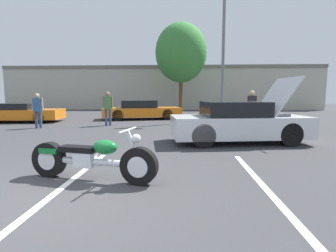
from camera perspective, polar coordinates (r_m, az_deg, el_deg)
ground_plane at (r=4.35m, az=-26.63°, el=-14.75°), size 80.00×80.00×0.00m
parking_stripe_middle at (r=4.82m, az=-22.11°, el=-12.35°), size 0.12×4.75×0.01m
parking_stripe_back at (r=4.62m, az=21.01°, el=-13.16°), size 0.12×4.75×0.01m
far_building at (r=28.19m, az=-1.37°, el=8.52°), size 32.00×4.20×4.40m
light_pole at (r=16.41m, az=12.25°, el=17.71°), size 1.21×0.28×8.56m
tree_background at (r=23.01m, az=2.84°, el=15.61°), size 4.33×4.33×7.53m
motorcycle at (r=4.95m, az=-16.32°, el=-6.89°), size 2.45×0.85×0.97m
show_car_hood_open at (r=8.72m, az=15.21°, el=0.72°), size 4.46×2.29×2.09m
parked_car_right_row at (r=16.56m, az=-5.89°, el=3.46°), size 5.09×2.91×1.17m
parked_car_left_row at (r=16.94m, az=-29.81°, el=2.52°), size 4.76×2.34×1.06m
spectator_near_motorcycle at (r=13.35m, az=-12.98°, el=4.37°), size 0.52×0.22×1.68m
spectator_midground at (r=11.86m, az=17.73°, el=4.02°), size 0.52×0.23×1.71m
spectator_far_lot at (r=13.43m, az=-26.50°, el=3.58°), size 0.52×0.21×1.59m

